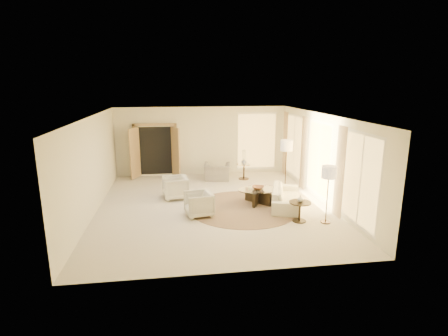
{
  "coord_description": "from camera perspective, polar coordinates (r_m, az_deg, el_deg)",
  "views": [
    {
      "loc": [
        -1.12,
        -10.26,
        3.71
      ],
      "look_at": [
        0.4,
        0.4,
        1.1
      ],
      "focal_mm": 28.0,
      "sensor_mm": 36.0,
      "label": 1
    }
  ],
  "objects": [
    {
      "name": "armchair_right",
      "position": [
        10.08,
        -4.14,
        -5.69
      ],
      "size": [
        0.81,
        0.85,
        0.77
      ],
      "primitive_type": "imported",
      "rotation": [
        0.0,
        0.0,
        -1.41
      ],
      "color": "beige",
      "rests_on": "room"
    },
    {
      "name": "window_back_corner",
      "position": [
        14.81,
        5.36,
        4.39
      ],
      "size": [
        1.7,
        0.1,
        2.4
      ],
      "primitive_type": null,
      "color": "#FCCA64",
      "rests_on": "room"
    },
    {
      "name": "windows_right",
      "position": [
        11.57,
        15.35,
        1.36
      ],
      "size": [
        0.1,
        6.4,
        2.4
      ],
      "primitive_type": null,
      "color": "#FCCA64",
      "rests_on": "room"
    },
    {
      "name": "coffee_table",
      "position": [
        11.12,
        5.57,
        -4.32
      ],
      "size": [
        1.41,
        1.41,
        0.47
      ],
      "rotation": [
        0.0,
        0.0,
        0.1
      ],
      "color": "black",
      "rests_on": "room"
    },
    {
      "name": "accent_chair",
      "position": [
        13.73,
        -1.14,
        -0.18
      ],
      "size": [
        1.08,
        0.79,
        0.87
      ],
      "primitive_type": "imported",
      "rotation": [
        0.0,
        0.0,
        2.99
      ],
      "color": "gray",
      "rests_on": "room"
    },
    {
      "name": "floor_lamp_far",
      "position": [
        9.67,
        16.75,
        -1.07
      ],
      "size": [
        0.39,
        0.39,
        1.59
      ],
      "rotation": [
        0.0,
        0.0,
        -0.32
      ],
      "color": "black",
      "rests_on": "room"
    },
    {
      "name": "end_vase",
      "position": [
        9.77,
        12.36,
        -4.94
      ],
      "size": [
        0.2,
        0.2,
        0.19
      ],
      "primitive_type": "imported",
      "rotation": [
        0.0,
        0.0,
        0.14
      ],
      "color": "silver",
      "rests_on": "end_table"
    },
    {
      "name": "side_table",
      "position": [
        13.87,
        3.26,
        -0.32
      ],
      "size": [
        0.53,
        0.53,
        0.62
      ],
      "rotation": [
        0.0,
        0.0,
        -0.4
      ],
      "color": "black",
      "rests_on": "room"
    },
    {
      "name": "area_rug",
      "position": [
        10.78,
        3.16,
        -6.48
      ],
      "size": [
        3.91,
        3.91,
        0.01
      ],
      "primitive_type": "cylinder",
      "rotation": [
        0.0,
        0.0,
        -0.18
      ],
      "color": "#493424",
      "rests_on": "room"
    },
    {
      "name": "french_doors",
      "position": [
        14.35,
        -11.1,
        2.75
      ],
      "size": [
        1.95,
        0.66,
        2.16
      ],
      "color": "tan",
      "rests_on": "room"
    },
    {
      "name": "side_vase",
      "position": [
        13.79,
        3.28,
        1.1
      ],
      "size": [
        0.23,
        0.23,
        0.23
      ],
      "primitive_type": "imported",
      "rotation": [
        0.0,
        0.0,
        -0.04
      ],
      "color": "silver",
      "rests_on": "side_table"
    },
    {
      "name": "sofa",
      "position": [
        11.03,
        10.03,
        -4.62
      ],
      "size": [
        1.38,
        2.18,
        0.59
      ],
      "primitive_type": "imported",
      "rotation": [
        0.0,
        0.0,
        1.26
      ],
      "color": "beige",
      "rests_on": "room"
    },
    {
      "name": "room",
      "position": [
        10.58,
        -1.84,
        0.99
      ],
      "size": [
        7.04,
        8.04,
        2.83
      ],
      "color": "beige",
      "rests_on": "ground"
    },
    {
      "name": "curtains_right",
      "position": [
        12.37,
        13.49,
        2.01
      ],
      "size": [
        0.06,
        5.2,
        2.6
      ],
      "primitive_type": null,
      "color": "tan",
      "rests_on": "room"
    },
    {
      "name": "floor_lamp_near",
      "position": [
        12.46,
        10.2,
        3.28
      ],
      "size": [
        0.43,
        0.43,
        1.79
      ],
      "rotation": [
        0.0,
        0.0,
        -0.3
      ],
      "color": "black",
      "rests_on": "room"
    },
    {
      "name": "armchair_left",
      "position": [
        11.63,
        -7.97,
        -3.02
      ],
      "size": [
        0.84,
        0.88,
        0.81
      ],
      "primitive_type": "imported",
      "rotation": [
        0.0,
        0.0,
        -1.43
      ],
      "color": "beige",
      "rests_on": "room"
    },
    {
      "name": "end_table",
      "position": [
        9.85,
        12.28,
        -6.41
      ],
      "size": [
        0.6,
        0.6,
        0.56
      ],
      "rotation": [
        0.0,
        0.0,
        -0.33
      ],
      "color": "black",
      "rests_on": "room"
    },
    {
      "name": "bowl",
      "position": [
        11.05,
        5.6,
        -3.23
      ],
      "size": [
        0.49,
        0.49,
        0.09
      ],
      "primitive_type": "imported",
      "rotation": [
        0.0,
        0.0,
        -0.4
      ],
      "color": "brown",
      "rests_on": "coffee_table"
    }
  ]
}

